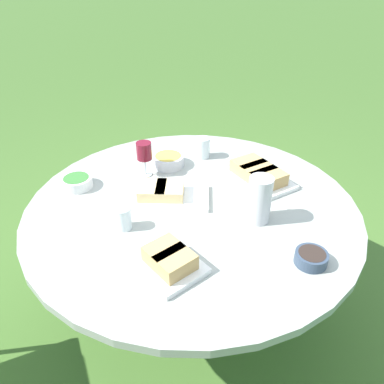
% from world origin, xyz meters
% --- Properties ---
extents(ground_plane, '(40.00, 40.00, 0.00)m').
position_xyz_m(ground_plane, '(0.00, 0.00, 0.00)').
color(ground_plane, '#446B2B').
extents(dining_table, '(1.43, 1.43, 0.73)m').
position_xyz_m(dining_table, '(0.00, 0.00, 0.64)').
color(dining_table, '#4C4C51').
rests_on(dining_table, ground_plane).
extents(water_pitcher, '(0.10, 0.10, 0.20)m').
position_xyz_m(water_pitcher, '(-0.22, -0.19, 0.83)').
color(water_pitcher, silver).
rests_on(water_pitcher, dining_table).
extents(wine_glass, '(0.07, 0.07, 0.17)m').
position_xyz_m(wine_glass, '(0.32, 0.09, 0.85)').
color(wine_glass, silver).
rests_on(wine_glass, dining_table).
extents(platter_bread_main, '(0.32, 0.25, 0.08)m').
position_xyz_m(platter_bread_main, '(-0.31, 0.25, 0.76)').
color(platter_bread_main, white).
rests_on(platter_bread_main, dining_table).
extents(platter_charcuterie, '(0.34, 0.25, 0.08)m').
position_xyz_m(platter_charcuterie, '(0.03, -0.36, 0.76)').
color(platter_charcuterie, white).
rests_on(platter_charcuterie, dining_table).
extents(platter_sandwich_side, '(0.34, 0.40, 0.07)m').
position_xyz_m(platter_sandwich_side, '(0.08, 0.09, 0.75)').
color(platter_sandwich_side, white).
rests_on(platter_sandwich_side, dining_table).
extents(bowl_fries, '(0.16, 0.16, 0.06)m').
position_xyz_m(bowl_fries, '(0.36, -0.04, 0.76)').
color(bowl_fries, silver).
rests_on(bowl_fries, dining_table).
extents(bowl_salad, '(0.14, 0.14, 0.05)m').
position_xyz_m(bowl_salad, '(0.36, 0.42, 0.75)').
color(bowl_salad, white).
rests_on(bowl_salad, dining_table).
extents(bowl_olives, '(0.12, 0.12, 0.05)m').
position_xyz_m(bowl_olives, '(-0.52, -0.21, 0.75)').
color(bowl_olives, '#334256').
rests_on(bowl_olives, dining_table).
extents(cup_water_near, '(0.06, 0.06, 0.09)m').
position_xyz_m(cup_water_near, '(-0.03, 0.32, 0.77)').
color(cup_water_near, silver).
rests_on(cup_water_near, dining_table).
extents(cup_water_far, '(0.07, 0.07, 0.11)m').
position_xyz_m(cup_water_far, '(0.36, -0.25, 0.78)').
color(cup_water_far, silver).
rests_on(cup_water_far, dining_table).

